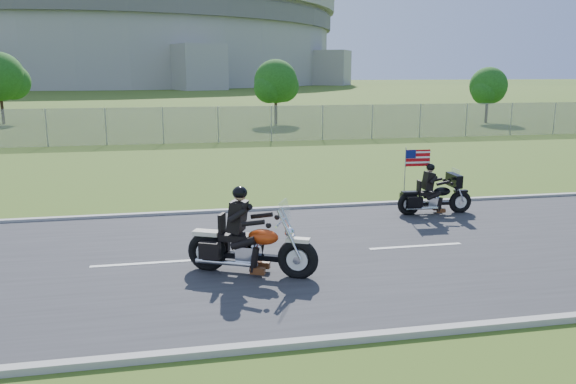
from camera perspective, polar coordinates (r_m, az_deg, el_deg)
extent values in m
plane|color=#354D18|center=(12.16, -4.81, -6.82)|extent=(420.00, 420.00, 0.00)
cube|color=#28282B|center=(12.16, -4.81, -6.73)|extent=(120.00, 8.00, 0.04)
cube|color=#9E9B93|center=(16.02, -6.43, -1.96)|extent=(120.00, 0.18, 0.12)
cube|color=#9E9B93|center=(8.45, -1.64, -15.39)|extent=(120.00, 0.18, 0.12)
cube|color=gray|center=(31.80, -18.02, 6.34)|extent=(60.00, 0.03, 2.00)
cylinder|color=#A3A099|center=(182.50, -17.53, 13.65)|extent=(130.00, 130.00, 20.00)
cylinder|color=#605E5B|center=(182.86, -17.67, 15.84)|extent=(132.00, 132.00, 4.00)
cylinder|color=#A3A099|center=(183.39, -17.80, 17.70)|extent=(134.00, 134.00, 6.00)
cylinder|color=#382316|center=(42.14, -1.25, 8.61)|extent=(0.22, 0.22, 2.52)
sphere|color=#1A4412|center=(42.06, -1.26, 11.18)|extent=(3.20, 3.20, 3.20)
sphere|color=#1A4412|center=(42.66, -0.51, 10.72)|extent=(2.40, 2.40, 2.40)
sphere|color=#1A4412|center=(41.59, -1.93, 10.54)|extent=(2.24, 2.24, 2.24)
cylinder|color=#382316|center=(47.27, -27.06, 7.86)|extent=(0.22, 0.22, 2.80)
sphere|color=#1A4412|center=(47.54, -26.25, 10.01)|extent=(2.70, 2.70, 2.70)
cylinder|color=#382316|center=(45.84, 19.53, 8.04)|extent=(0.22, 0.22, 2.24)
sphere|color=#1A4412|center=(45.77, 19.69, 10.13)|extent=(2.80, 2.80, 2.80)
sphere|color=#1A4412|center=(46.43, 19.99, 9.74)|extent=(2.10, 2.10, 2.10)
sphere|color=#1A4412|center=(45.23, 19.33, 9.63)|extent=(1.96, 1.96, 1.96)
torus|color=black|center=(10.87, 1.00, -6.83)|extent=(0.82, 0.52, 0.81)
torus|color=black|center=(11.41, -8.22, -6.03)|extent=(0.82, 0.52, 0.81)
ellipsoid|color=#BD370D|center=(10.91, -2.54, -4.58)|extent=(0.70, 0.58, 0.31)
cube|color=black|center=(11.09, -5.37, -4.58)|extent=(0.69, 0.55, 0.13)
cube|color=black|center=(10.96, -5.15, -2.46)|extent=(0.42, 0.51, 0.60)
sphere|color=black|center=(10.83, -4.92, -0.07)|extent=(0.39, 0.39, 0.30)
cube|color=silver|center=(10.66, -0.30, -2.04)|extent=(0.25, 0.48, 0.44)
torus|color=black|center=(16.50, 17.08, -0.97)|extent=(0.66, 0.18, 0.66)
torus|color=black|center=(15.90, 12.18, -1.18)|extent=(0.66, 0.18, 0.66)
ellipsoid|color=black|center=(16.20, 15.37, 0.05)|extent=(0.51, 0.30, 0.25)
cube|color=black|center=(16.02, 13.86, -0.12)|extent=(0.50, 0.28, 0.11)
cube|color=black|center=(15.97, 14.07, 1.09)|extent=(0.23, 0.36, 0.49)
sphere|color=black|center=(15.92, 14.28, 2.45)|extent=(0.25, 0.25, 0.24)
cube|color=black|center=(16.28, 16.51, 1.16)|extent=(0.22, 0.72, 0.36)
cube|color=#B70C11|center=(15.93, 13.05, 3.39)|extent=(0.71, 0.04, 0.46)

